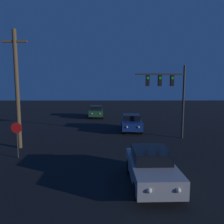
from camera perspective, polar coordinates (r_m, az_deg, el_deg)
The scene contains 6 objects.
car_near at distance 10.18m, azimuth 10.18°, elevation -13.89°, with size 1.98×4.31×1.59m.
car_mid at distance 21.23m, azimuth 5.05°, elevation -2.76°, with size 2.02×4.33×1.59m.
car_far at distance 30.08m, azimuth -4.19°, elevation 0.16°, with size 2.07×4.35×1.59m.
traffic_signal_mast at distance 18.65m, azimuth 14.84°, elevation 5.85°, with size 4.09×0.30×6.04m.
stop_sign at distance 14.47m, azimuth -23.60°, elevation -5.20°, with size 0.65×0.07×2.20m.
utility_pole at distance 16.49m, azimuth -23.56°, elevation 5.79°, with size 1.67×0.28×8.17m.
Camera 1 is at (-0.10, -2.65, 4.45)m, focal length 35.00 mm.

